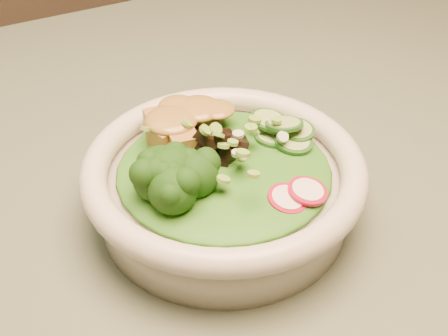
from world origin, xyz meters
name	(u,v)px	position (x,y,z in m)	size (l,w,h in m)	color
dining_table	(120,284)	(0.00, 0.00, 0.64)	(1.20, 0.80, 0.75)	black
salad_bowl	(224,185)	(0.08, -0.07, 0.78)	(0.23, 0.23, 0.06)	beige
lettuce_bed	(224,167)	(0.08, -0.07, 0.80)	(0.18, 0.18, 0.02)	#235612
broccoli_florets	(170,183)	(0.03, -0.08, 0.82)	(0.07, 0.06, 0.04)	black
radish_slices	(275,199)	(0.10, -0.13, 0.81)	(0.10, 0.03, 0.02)	maroon
cucumber_slices	(276,133)	(0.14, -0.06, 0.81)	(0.06, 0.06, 0.03)	#90B162
mushroom_heap	(216,150)	(0.08, -0.06, 0.81)	(0.06, 0.06, 0.03)	black
tofu_cubes	(185,127)	(0.07, -0.02, 0.81)	(0.08, 0.05, 0.03)	olive
peanut_sauce	(184,116)	(0.07, -0.02, 0.82)	(0.06, 0.05, 0.01)	brown
scallion_garnish	(224,147)	(0.08, -0.07, 0.82)	(0.17, 0.17, 0.02)	#6FA239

